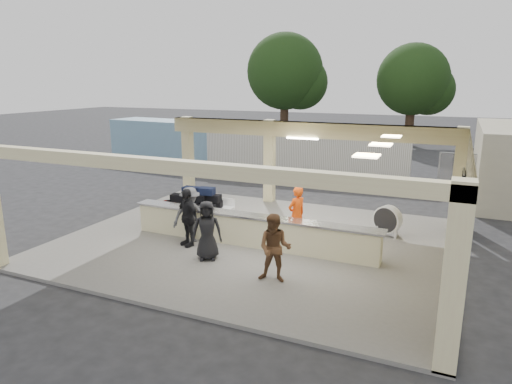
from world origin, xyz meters
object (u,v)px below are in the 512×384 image
at_px(luggage_cart, 194,205).
at_px(passenger_c, 190,215).
at_px(passenger_b, 187,217).
at_px(passenger_d, 207,230).
at_px(drum_fan, 387,220).
at_px(car_dark, 497,162).
at_px(container_white, 306,153).
at_px(baggage_counter, 250,230).
at_px(baggage_handler, 297,215).
at_px(passenger_a, 275,248).
at_px(container_blue, 183,142).

bearing_deg(luggage_cart, passenger_c, -65.41).
bearing_deg(passenger_b, passenger_d, -7.92).
relative_size(drum_fan, passenger_c, 0.58).
height_order(car_dark, container_white, container_white).
bearing_deg(car_dark, baggage_counter, -170.74).
distance_m(baggage_handler, passenger_a, 2.99).
distance_m(baggage_counter, car_dark, 17.57).
bearing_deg(container_blue, drum_fan, -29.70).
height_order(passenger_b, car_dark, passenger_b).
bearing_deg(container_blue, passenger_a, -45.56).
bearing_deg(drum_fan, baggage_handler, -123.91).
height_order(baggage_counter, container_blue, container_blue).
bearing_deg(passenger_d, drum_fan, 16.56).
bearing_deg(container_white, drum_fan, -61.93).
bearing_deg(passenger_b, passenger_a, 4.03).
height_order(drum_fan, passenger_c, passenger_c).
xyz_separation_m(baggage_handler, passenger_c, (-3.09, -1.30, -0.02)).
distance_m(baggage_counter, passenger_c, 1.96).
bearing_deg(passenger_c, container_white, 38.33).
xyz_separation_m(baggage_counter, drum_fan, (3.78, 2.62, 0.06)).
xyz_separation_m(passenger_c, container_blue, (-8.48, 12.80, 0.32)).
relative_size(passenger_d, container_blue, 0.17).
bearing_deg(car_dark, luggage_cart, -179.81).
xyz_separation_m(baggage_counter, passenger_d, (-0.64, -1.54, 0.37)).
bearing_deg(passenger_b, baggage_handler, 53.66).
xyz_separation_m(luggage_cart, baggage_handler, (3.88, -0.25, 0.17)).
xyz_separation_m(passenger_b, container_blue, (-8.57, 13.11, 0.30)).
distance_m(drum_fan, baggage_handler, 3.15).
bearing_deg(container_white, container_blue, 173.17).
height_order(baggage_counter, baggage_handler, baggage_handler).
bearing_deg(baggage_handler, car_dark, -174.61).
bearing_deg(baggage_counter, luggage_cart, 158.27).
bearing_deg(passenger_b, baggage_counter, 50.13).
relative_size(baggage_counter, passenger_b, 4.51).
distance_m(passenger_c, passenger_d, 1.60).
height_order(baggage_counter, passenger_d, passenger_d).
height_order(passenger_a, passenger_c, passenger_a).
bearing_deg(passenger_b, passenger_c, 131.81).
bearing_deg(passenger_a, drum_fan, 57.21).
height_order(drum_fan, container_blue, container_blue).
distance_m(baggage_counter, passenger_b, 1.98).
xyz_separation_m(car_dark, container_blue, (-18.08, -3.47, 0.56)).
bearing_deg(passenger_c, passenger_a, -77.48).
bearing_deg(container_white, passenger_d, -88.15).
relative_size(baggage_counter, passenger_d, 4.77).
distance_m(passenger_c, container_blue, 15.36).
distance_m(baggage_handler, passenger_d, 3.01).
relative_size(baggage_counter, container_blue, 0.81).
relative_size(luggage_cart, passenger_d, 1.41).
distance_m(passenger_d, container_white, 13.49).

